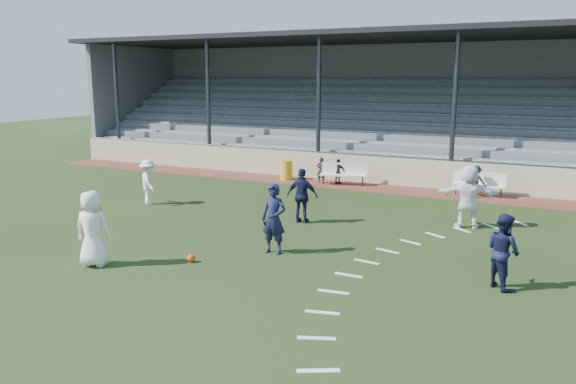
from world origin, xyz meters
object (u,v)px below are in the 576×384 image
object	(u,v)px
bench_right	(479,182)
football	(191,258)
player_navy_lead	(274,219)
trash_bin	(286,170)
bench_left	(344,172)
player_white_lead	(93,229)

from	to	relation	value
bench_right	football	distance (m)	12.82
bench_right	player_navy_lead	distance (m)	10.74
trash_bin	player_navy_lead	xyz separation A→B (m)	(4.55, -9.84, 0.48)
bench_left	football	xyz separation A→B (m)	(0.23, -11.44, -0.48)
trash_bin	bench_left	bearing A→B (deg)	-0.10
football	bench_left	bearing A→B (deg)	91.16
bench_left	player_white_lead	size ratio (longest dim) A/B	1.07
bench_left	trash_bin	bearing A→B (deg)	164.11
football	player_navy_lead	bearing A→B (deg)	46.37
trash_bin	bench_right	bearing A→B (deg)	1.28
player_white_lead	player_navy_lead	distance (m)	4.56
player_white_lead	player_navy_lead	xyz separation A→B (m)	(3.53, 2.89, -0.02)
trash_bin	football	xyz separation A→B (m)	(3.02, -11.45, -0.35)
bench_right	trash_bin	size ratio (longest dim) A/B	2.29
bench_left	player_white_lead	xyz separation A→B (m)	(-1.77, -12.73, 0.37)
bench_right	trash_bin	distance (m)	8.38
bench_left	player_white_lead	world-z (taller)	player_white_lead
bench_left	bench_right	bearing A→B (deg)	-13.82
bench_left	player_navy_lead	bearing A→B (deg)	-95.64
bench_right	football	size ratio (longest dim) A/B	9.79
bench_right	bench_left	bearing A→B (deg)	-178.89
bench_right	player_white_lead	world-z (taller)	player_white_lead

